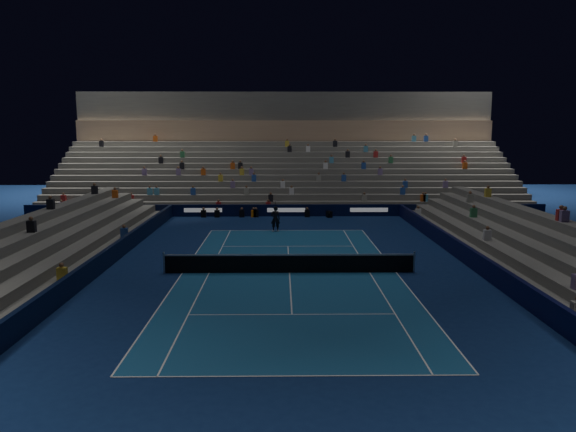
{
  "coord_description": "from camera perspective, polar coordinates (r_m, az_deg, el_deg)",
  "views": [
    {
      "loc": [
        -0.42,
        -27.22,
        7.28
      ],
      "look_at": [
        0.0,
        6.0,
        2.0
      ],
      "focal_mm": 34.14,
      "sensor_mm": 36.0,
      "label": 1
    }
  ],
  "objects": [
    {
      "name": "grandstand_west",
      "position": [
        30.72,
        -25.28,
        -3.8
      ],
      "size": [
        5.0,
        37.0,
        2.5
      ],
      "color": "slate",
      "rests_on": "ground"
    },
    {
      "name": "sponsor_barrier_far",
      "position": [
        46.22,
        -0.19,
        0.59
      ],
      "size": [
        44.0,
        0.25,
        1.0
      ],
      "primitive_type": "cube",
      "color": "black",
      "rests_on": "ground"
    },
    {
      "name": "ground",
      "position": [
        28.18,
        0.15,
        -5.94
      ],
      "size": [
        90.0,
        90.0,
        0.0
      ],
      "primitive_type": "plane",
      "color": "#0C1F4D",
      "rests_on": "ground"
    },
    {
      "name": "sponsor_barrier_east",
      "position": [
        29.82,
        19.2,
        -4.62
      ],
      "size": [
        0.25,
        37.0,
        1.0
      ],
      "primitive_type": "cube",
      "color": "#080B33",
      "rests_on": "ground"
    },
    {
      "name": "tennis_net",
      "position": [
        28.05,
        0.15,
        -4.95
      ],
      "size": [
        12.9,
        0.1,
        1.1
      ],
      "color": "#B2B2B7",
      "rests_on": "ground"
    },
    {
      "name": "tennis_player",
      "position": [
        39.25,
        -1.32,
        -0.29
      ],
      "size": [
        0.68,
        0.45,
        1.85
      ],
      "primitive_type": "imported",
      "rotation": [
        0.0,
        0.0,
        3.13
      ],
      "color": "black",
      "rests_on": "ground"
    },
    {
      "name": "grandstand_main",
      "position": [
        55.26,
        -0.29,
        4.98
      ],
      "size": [
        44.0,
        15.2,
        11.2
      ],
      "color": "#62625D",
      "rests_on": "ground"
    },
    {
      "name": "broadcast_camera",
      "position": [
        45.69,
        4.31,
        0.19
      ],
      "size": [
        0.55,
        0.91,
        0.53
      ],
      "color": "black",
      "rests_on": "ground"
    },
    {
      "name": "grandstand_east",
      "position": [
        31.08,
        25.27,
        -3.66
      ],
      "size": [
        5.0,
        37.0,
        2.5
      ],
      "color": "slate",
      "rests_on": "ground"
    },
    {
      "name": "court_surface",
      "position": [
        28.18,
        0.15,
        -5.93
      ],
      "size": [
        10.97,
        23.77,
        0.01
      ],
      "primitive_type": "cube",
      "color": "navy",
      "rests_on": "ground"
    },
    {
      "name": "sponsor_barrier_west",
      "position": [
        29.54,
        -19.08,
        -4.74
      ],
      "size": [
        0.25,
        37.0,
        1.0
      ],
      "primitive_type": "cube",
      "color": "black",
      "rests_on": "ground"
    }
  ]
}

